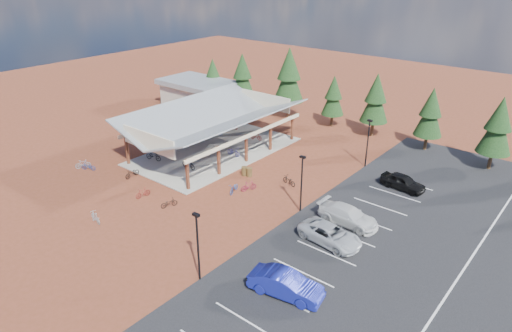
% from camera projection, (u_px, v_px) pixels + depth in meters
% --- Properties ---
extents(ground, '(140.00, 140.00, 0.00)m').
position_uv_depth(ground, '(241.00, 202.00, 40.82)').
color(ground, '#612E19').
rests_on(ground, ground).
extents(asphalt_lot, '(27.00, 44.00, 0.04)m').
position_uv_depth(asphalt_lot, '(466.00, 266.00, 32.22)').
color(asphalt_lot, black).
rests_on(asphalt_lot, ground).
extents(concrete_pad, '(10.60, 18.60, 0.10)m').
position_uv_depth(concrete_pad, '(215.00, 151.00, 51.51)').
color(concrete_pad, gray).
rests_on(concrete_pad, ground).
extents(bike_pavilion, '(11.65, 19.40, 4.97)m').
position_uv_depth(bike_pavilion, '(214.00, 119.00, 49.95)').
color(bike_pavilion, '#512E17').
rests_on(bike_pavilion, concrete_pad).
extents(outbuilding, '(11.00, 7.00, 3.90)m').
position_uv_depth(outbuilding, '(198.00, 93.00, 66.54)').
color(outbuilding, '#ADA593').
rests_on(outbuilding, ground).
extents(lamp_post_0, '(0.50, 0.25, 5.14)m').
position_uv_depth(lamp_post_0, '(198.00, 242.00, 29.66)').
color(lamp_post_0, black).
rests_on(lamp_post_0, ground).
extents(lamp_post_1, '(0.50, 0.25, 5.14)m').
position_uv_depth(lamp_post_1, '(302.00, 180.00, 38.11)').
color(lamp_post_1, black).
rests_on(lamp_post_1, ground).
extents(lamp_post_2, '(0.50, 0.25, 5.14)m').
position_uv_depth(lamp_post_2, '(368.00, 140.00, 46.55)').
color(lamp_post_2, black).
rests_on(lamp_post_2, ground).
extents(trash_bin_0, '(0.60, 0.60, 0.90)m').
position_uv_depth(trash_bin_0, '(244.00, 171.00, 45.68)').
color(trash_bin_0, '#513D1D').
rests_on(trash_bin_0, ground).
extents(trash_bin_1, '(0.60, 0.60, 0.90)m').
position_uv_depth(trash_bin_1, '(249.00, 172.00, 45.44)').
color(trash_bin_1, '#513D1D').
rests_on(trash_bin_1, ground).
extents(pine_0, '(2.82, 2.82, 6.56)m').
position_uv_depth(pine_0, '(213.00, 76.00, 67.91)').
color(pine_0, '#382314').
rests_on(pine_0, ground).
extents(pine_1, '(3.42, 3.42, 7.97)m').
position_uv_depth(pine_1, '(242.00, 75.00, 64.54)').
color(pine_1, '#382314').
rests_on(pine_1, ground).
extents(pine_2, '(4.08, 4.08, 9.50)m').
position_uv_depth(pine_2, '(289.00, 75.00, 60.35)').
color(pine_2, '#382314').
rests_on(pine_2, ground).
extents(pine_3, '(2.85, 2.85, 6.65)m').
position_uv_depth(pine_3, '(333.00, 96.00, 57.73)').
color(pine_3, '#382314').
rests_on(pine_3, ground).
extents(pine_4, '(3.33, 3.33, 7.76)m').
position_uv_depth(pine_4, '(376.00, 98.00, 54.20)').
color(pine_4, '#382314').
rests_on(pine_4, ground).
extents(pine_5, '(3.11, 3.11, 7.23)m').
position_uv_depth(pine_5, '(431.00, 112.00, 50.22)').
color(pine_5, '#382314').
rests_on(pine_5, ground).
extents(pine_6, '(3.32, 3.32, 7.72)m').
position_uv_depth(pine_6, '(498.00, 126.00, 45.27)').
color(pine_6, '#382314').
rests_on(pine_6, ground).
extents(bike_0, '(2.02, 1.07, 1.01)m').
position_uv_depth(bike_0, '(153.00, 156.00, 48.84)').
color(bike_0, black).
rests_on(bike_0, concrete_pad).
extents(bike_1, '(1.59, 0.78, 0.92)m').
position_uv_depth(bike_1, '(171.00, 148.00, 51.07)').
color(bike_1, '#A0A1A9').
rests_on(bike_1, concrete_pad).
extents(bike_2, '(1.70, 1.03, 0.84)m').
position_uv_depth(bike_2, '(216.00, 131.00, 56.00)').
color(bike_2, navy).
rests_on(bike_2, concrete_pad).
extents(bike_3, '(1.91, 0.92, 1.11)m').
position_uv_depth(bike_3, '(233.00, 124.00, 58.06)').
color(bike_3, maroon).
rests_on(bike_3, concrete_pad).
extents(bike_4, '(1.94, 0.75, 1.00)m').
position_uv_depth(bike_4, '(189.00, 164.00, 46.89)').
color(bike_4, black).
rests_on(bike_4, concrete_pad).
extents(bike_5, '(1.62, 0.49, 0.96)m').
position_uv_depth(bike_5, '(216.00, 150.00, 50.34)').
color(bike_5, gray).
rests_on(bike_5, concrete_pad).
extents(bike_6, '(1.84, 0.71, 0.95)m').
position_uv_depth(bike_6, '(234.00, 152.00, 49.98)').
color(bike_6, navy).
rests_on(bike_6, concrete_pad).
extents(bike_7, '(1.65, 0.65, 0.96)m').
position_uv_depth(bike_7, '(256.00, 136.00, 54.38)').
color(bike_7, maroon).
rests_on(bike_7, concrete_pad).
extents(bike_8, '(0.76, 1.76, 0.90)m').
position_uv_depth(bike_8, '(132.00, 173.00, 45.25)').
color(bike_8, black).
rests_on(bike_8, ground).
extents(bike_9, '(1.18, 1.56, 0.94)m').
position_uv_depth(bike_9, '(83.00, 164.00, 47.20)').
color(bike_9, '#96979F').
rests_on(bike_9, ground).
extents(bike_10, '(1.64, 1.16, 0.82)m').
position_uv_depth(bike_10, '(88.00, 166.00, 46.81)').
color(bike_10, '#274296').
rests_on(bike_10, ground).
extents(bike_11, '(0.58, 1.56, 0.92)m').
position_uv_depth(bike_11, '(143.00, 193.00, 41.40)').
color(bike_11, maroon).
rests_on(bike_11, ground).
extents(bike_12, '(1.00, 1.60, 0.79)m').
position_uv_depth(bike_12, '(169.00, 203.00, 39.79)').
color(bike_12, black).
rests_on(bike_12, ground).
extents(bike_13, '(1.69, 0.72, 0.99)m').
position_uv_depth(bike_13, '(95.00, 217.00, 37.41)').
color(bike_13, '#919499').
rests_on(bike_13, ground).
extents(bike_14, '(1.13, 1.82, 0.90)m').
position_uv_depth(bike_14, '(234.00, 188.00, 42.25)').
color(bike_14, '#264C99').
rests_on(bike_14, ground).
extents(bike_15, '(1.07, 1.64, 0.96)m').
position_uv_depth(bike_15, '(249.00, 186.00, 42.57)').
color(bike_15, maroon).
rests_on(bike_15, ground).
extents(bike_16, '(1.79, 0.97, 0.89)m').
position_uv_depth(bike_16, '(289.00, 181.00, 43.71)').
color(bike_16, black).
rests_on(bike_16, ground).
extents(car_1, '(5.14, 2.62, 1.62)m').
position_uv_depth(car_1, '(286.00, 284.00, 29.10)').
color(car_1, navy).
rests_on(car_1, asphalt_lot).
extents(car_2, '(5.25, 2.81, 1.40)m').
position_uv_depth(car_2, '(330.00, 234.00, 34.59)').
color(car_2, '#AEB1B6').
rests_on(car_2, asphalt_lot).
extents(car_3, '(5.16, 2.22, 1.48)m').
position_uv_depth(car_3, '(348.00, 216.00, 37.05)').
color(car_3, silver).
rests_on(car_3, asphalt_lot).
extents(car_4, '(4.36, 2.07, 1.44)m').
position_uv_depth(car_4, '(403.00, 182.00, 42.75)').
color(car_4, black).
rests_on(car_4, asphalt_lot).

